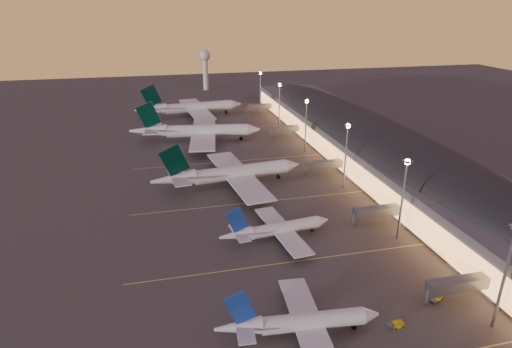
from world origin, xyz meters
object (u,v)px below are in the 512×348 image
at_px(airliner_wide_near, 229,174).
at_px(baggage_tug_b, 437,299).
at_px(airliner_wide_mid, 196,131).
at_px(baggage_tug_a, 396,325).
at_px(radar_tower, 205,63).
at_px(airliner_narrow_north, 276,229).
at_px(airliner_wide_far, 190,108).
at_px(airliner_narrow_south, 299,323).

height_order(airliner_wide_near, baggage_tug_b, airliner_wide_near).
height_order(airliner_wide_mid, baggage_tug_a, airliner_wide_mid).
bearing_deg(radar_tower, baggage_tug_a, -89.03).
bearing_deg(airliner_wide_near, radar_tower, 78.44).
xyz_separation_m(baggage_tug_a, baggage_tug_b, (14.52, 5.94, -0.04)).
relative_size(airliner_narrow_north, baggage_tug_a, 9.50).
relative_size(airliner_wide_near, airliner_wide_mid, 0.90).
bearing_deg(airliner_narrow_north, baggage_tug_b, -57.99).
bearing_deg(radar_tower, airliner_wide_near, -94.69).
bearing_deg(airliner_narrow_north, airliner_wide_mid, 90.26).
height_order(airliner_narrow_north, airliner_wide_mid, airliner_wide_mid).
relative_size(airliner_wide_near, baggage_tug_a, 16.13).
distance_m(airliner_wide_far, baggage_tug_a, 206.16).
height_order(airliner_wide_far, baggage_tug_a, airliner_wide_far).
relative_size(baggage_tug_a, baggage_tug_b, 1.04).
height_order(radar_tower, baggage_tug_a, radar_tower).
bearing_deg(airliner_wide_near, airliner_wide_mid, 89.14).
relative_size(radar_tower, baggage_tug_b, 8.99).
bearing_deg(baggage_tug_b, airliner_wide_near, 90.18).
distance_m(airliner_wide_mid, baggage_tug_a, 152.43).
xyz_separation_m(airliner_narrow_south, airliner_narrow_north, (6.48, 40.76, -0.06)).
bearing_deg(radar_tower, baggage_tug_b, -86.14).
relative_size(airliner_wide_far, baggage_tug_a, 18.09).
relative_size(radar_tower, baggage_tug_a, 8.62).
relative_size(airliner_wide_mid, baggage_tug_b, 18.73).
xyz_separation_m(airliner_wide_far, radar_tower, (21.52, 90.63, 16.26)).
height_order(airliner_narrow_north, airliner_wide_far, airliner_wide_far).
bearing_deg(airliner_wide_mid, airliner_wide_far, 96.14).
bearing_deg(airliner_wide_mid, airliner_narrow_south, -79.19).
bearing_deg(radar_tower, airliner_wide_mid, -99.20).
xyz_separation_m(airliner_narrow_north, airliner_wide_far, (-11.03, 161.09, 2.31)).
xyz_separation_m(airliner_wide_mid, baggage_tug_a, (28.51, -149.66, -5.08)).
bearing_deg(airliner_narrow_north, airliner_wide_far, 87.18).
bearing_deg(airliner_wide_mid, baggage_tug_b, -65.08).
distance_m(airliner_narrow_north, baggage_tug_a, 46.06).
bearing_deg(airliner_wide_mid, baggage_tug_a, -70.96).
bearing_deg(baggage_tug_b, airliner_wide_far, 77.78).
distance_m(airliner_narrow_north, airliner_wide_mid, 107.18).
bearing_deg(baggage_tug_b, radar_tower, 69.96).
distance_m(airliner_wide_near, airliner_wide_mid, 62.36).
relative_size(airliner_narrow_south, baggage_tug_a, 9.67).
distance_m(airliner_narrow_south, radar_tower, 293.56).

